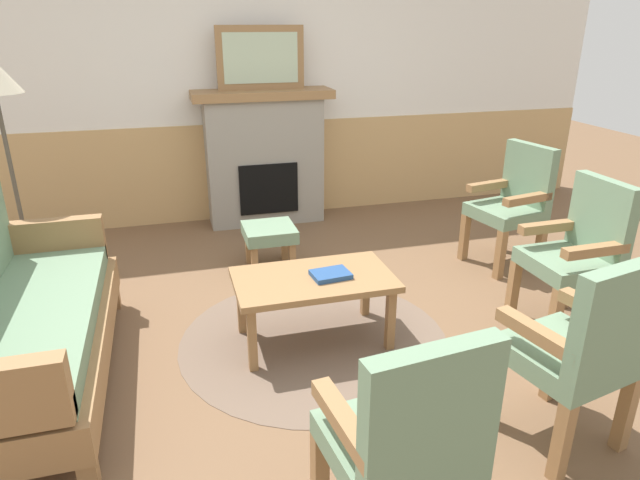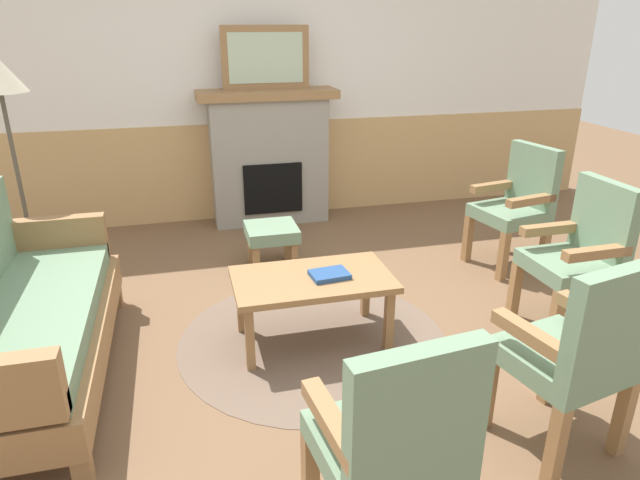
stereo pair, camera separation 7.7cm
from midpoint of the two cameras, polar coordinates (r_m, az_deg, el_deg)
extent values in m
plane|color=brown|center=(3.56, 2.04, -10.31)|extent=(14.00, 14.00, 0.00)
cube|color=white|center=(5.58, -5.54, 16.12)|extent=(7.20, 0.12, 2.70)
cube|color=tan|center=(5.67, -5.12, 7.22)|extent=(7.20, 0.02, 0.95)
cube|color=gray|center=(5.46, -4.84, 8.04)|extent=(1.10, 0.36, 1.20)
cube|color=black|center=(5.34, -4.41, 5.27)|extent=(0.56, 0.02, 0.48)
cube|color=olive|center=(5.35, -5.06, 14.71)|extent=(1.30, 0.44, 0.08)
cube|color=olive|center=(5.32, -5.18, 18.13)|extent=(0.80, 0.03, 0.56)
cube|color=#B2C6A8|center=(5.30, -5.15, 18.12)|extent=(0.68, 0.01, 0.44)
cube|color=olive|center=(2.77, -22.41, -20.94)|extent=(0.08, 0.08, 0.16)
cube|color=olive|center=(4.17, -19.75, -5.34)|extent=(0.08, 0.08, 0.16)
cube|color=olive|center=(4.28, -27.77, -5.94)|extent=(0.08, 0.08, 0.16)
cube|color=olive|center=(3.40, -26.24, -9.29)|extent=(0.70, 1.80, 0.20)
cube|color=gray|center=(3.33, -26.69, -6.91)|extent=(0.60, 1.70, 0.12)
cube|color=olive|center=(4.05, -24.74, 0.09)|extent=(0.60, 0.10, 0.30)
cube|color=olive|center=(3.21, -6.54, -10.05)|extent=(0.05, 0.05, 0.40)
cube|color=olive|center=(3.40, 7.74, -8.18)|extent=(0.05, 0.05, 0.40)
cube|color=olive|center=(3.59, -7.55, -6.44)|extent=(0.05, 0.05, 0.40)
cube|color=olive|center=(3.76, 5.27, -4.98)|extent=(0.05, 0.05, 0.40)
cube|color=olive|center=(3.37, -0.13, -4.08)|extent=(0.96, 0.56, 0.04)
cylinder|color=brown|center=(3.57, -0.13, -10.12)|extent=(1.68, 1.68, 0.01)
cube|color=navy|center=(3.35, 1.64, -3.57)|extent=(0.24, 0.19, 0.03)
cube|color=olive|center=(4.34, -6.03, -2.24)|extent=(0.05, 0.05, 0.26)
cube|color=olive|center=(4.39, -2.16, -1.85)|extent=(0.05, 0.05, 0.26)
cube|color=olive|center=(4.62, -6.60, -0.77)|extent=(0.05, 0.05, 0.26)
cube|color=olive|center=(4.66, -2.95, -0.42)|extent=(0.05, 0.05, 0.26)
cube|color=gray|center=(4.43, -4.50, 0.84)|extent=(0.40, 0.40, 0.10)
cube|color=olive|center=(4.48, 18.76, -1.61)|extent=(0.07, 0.07, 0.40)
cube|color=olive|center=(4.76, 15.38, 0.18)|extent=(0.07, 0.07, 0.40)
cube|color=olive|center=(4.76, 22.47, -0.73)|extent=(0.07, 0.07, 0.40)
cube|color=olive|center=(5.03, 19.07, 0.92)|extent=(0.07, 0.07, 0.40)
cube|color=gray|center=(4.67, 19.29, 2.57)|extent=(0.56, 0.56, 0.10)
cube|color=gray|center=(4.73, 21.50, 6.19)|extent=(0.17, 0.49, 0.48)
cube|color=olive|center=(4.48, 21.33, 3.82)|extent=(0.45, 0.15, 0.06)
cube|color=olive|center=(4.76, 17.87, 5.26)|extent=(0.45, 0.15, 0.06)
cube|color=olive|center=(3.67, 23.58, -7.63)|extent=(0.06, 0.06, 0.40)
cube|color=olive|center=(3.96, 19.91, -4.89)|extent=(0.06, 0.06, 0.40)
cube|color=olive|center=(3.93, 28.43, -6.51)|extent=(0.06, 0.06, 0.40)
cube|color=olive|center=(4.20, 24.64, -4.04)|extent=(0.06, 0.06, 0.40)
cube|color=gray|center=(3.83, 24.71, -2.38)|extent=(0.49, 0.49, 0.10)
cube|color=gray|center=(3.86, 27.67, 1.92)|extent=(0.09, 0.48, 0.48)
cube|color=olive|center=(3.63, 27.12, -1.18)|extent=(0.44, 0.08, 0.06)
cube|color=olive|center=(3.92, 23.25, 1.05)|extent=(0.44, 0.08, 0.06)
cube|color=olive|center=(2.40, 0.00, -22.95)|extent=(0.07, 0.07, 0.40)
cube|color=olive|center=(2.54, 9.50, -20.29)|extent=(0.07, 0.07, 0.40)
cube|color=gray|center=(2.15, 7.71, -20.31)|extent=(0.53, 0.53, 0.10)
cube|color=gray|center=(1.84, 11.23, -17.33)|extent=(0.49, 0.13, 0.48)
cube|color=olive|center=(1.97, 2.42, -18.22)|extent=(0.12, 0.45, 0.06)
cube|color=olive|center=(2.13, 12.98, -15.28)|extent=(0.12, 0.45, 0.06)
cube|color=olive|center=(2.93, 17.55, -14.56)|extent=(0.07, 0.07, 0.40)
cube|color=olive|center=(3.20, 23.19, -12.06)|extent=(0.07, 0.07, 0.40)
cube|color=olive|center=(2.72, 23.85, -18.81)|extent=(0.07, 0.07, 0.40)
cube|color=olive|center=(3.01, 29.30, -15.58)|extent=(0.07, 0.07, 0.40)
cube|color=gray|center=(2.82, 24.25, -11.05)|extent=(0.57, 0.57, 0.10)
cube|color=gray|center=(2.58, 28.58, -7.50)|extent=(0.49, 0.18, 0.48)
cube|color=olive|center=(2.59, 21.85, -9.22)|extent=(0.16, 0.45, 0.06)
cube|color=olive|center=(2.89, 27.44, -6.94)|extent=(0.16, 0.45, 0.06)
cylinder|color=#332D28|center=(4.75, -26.39, -3.91)|extent=(0.24, 0.24, 0.03)
cylinder|color=#4C473D|center=(4.51, -27.89, 4.33)|extent=(0.03, 0.03, 1.40)
camera|label=1|loc=(0.04, -89.39, 0.24)|focal=31.16mm
camera|label=2|loc=(0.04, 90.61, -0.24)|focal=31.16mm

